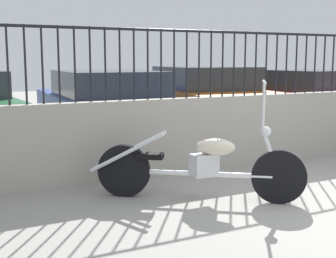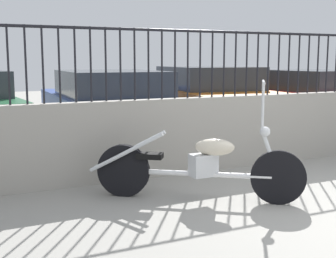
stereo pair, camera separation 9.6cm
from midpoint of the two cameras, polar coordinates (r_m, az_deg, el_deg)
The scene contains 6 objects.
low_wall at distance 6.71m, azimuth 8.12°, elevation -0.23°, with size 10.49×0.18×1.00m.
fence_railing at distance 6.63m, azimuth 8.32°, elevation 9.07°, with size 10.49×0.04×0.89m.
motorcycle_white at distance 5.06m, azimuth 2.24°, elevation -4.34°, with size 1.94×1.48×1.30m.
car_blue at distance 8.46m, azimuth -7.88°, elevation 2.73°, with size 2.10×4.59×1.31m.
car_orange at distance 9.96m, azimuth 3.88°, elevation 3.76°, with size 2.31×4.31×1.36m.
car_red at distance 10.90m, azimuth 15.19°, elevation 3.71°, with size 2.02×4.50×1.28m.
Camera 1 is at (-3.87, -2.75, 1.51)m, focal length 50.00 mm.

